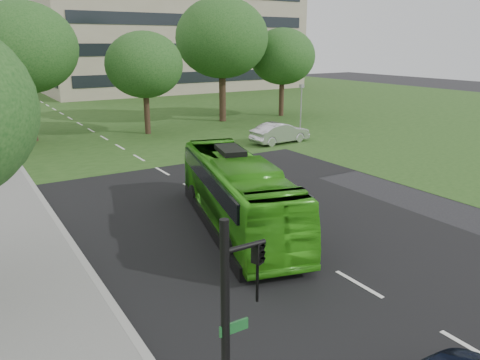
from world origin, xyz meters
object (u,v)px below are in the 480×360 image
(office_building, at_px, (169,9))
(tree_park_d, at_px, (222,38))
(tree_park_e, at_px, (282,57))
(tree_park_b, at_px, (23,48))
(traffic_light, at_px, (234,342))
(bus, at_px, (237,193))
(sedan, at_px, (280,133))
(camera_pole, at_px, (301,101))
(tree_park_c, at_px, (144,65))

(office_building, bearing_deg, tree_park_d, -105.92)
(tree_park_d, distance_m, tree_park_e, 7.21)
(tree_park_b, distance_m, tree_park_d, 17.38)
(tree_park_b, distance_m, traffic_light, 34.00)
(bus, height_order, sedan, bus)
(office_building, distance_m, tree_park_e, 34.49)
(tree_park_b, relative_size, sedan, 2.18)
(traffic_light, xyz_separation_m, camera_pole, (22.39, 26.00, -0.36))
(tree_park_c, distance_m, camera_pole, 13.41)
(tree_park_e, distance_m, bus, 31.54)
(tree_park_b, bearing_deg, traffic_light, -93.51)
(tree_park_b, relative_size, traffic_light, 2.08)
(tree_park_e, height_order, camera_pole, tree_park_e)
(tree_park_d, bearing_deg, tree_park_e, -1.26)
(tree_park_b, bearing_deg, tree_park_e, 1.15)
(tree_park_e, height_order, bus, tree_park_e)
(traffic_light, bearing_deg, office_building, 45.09)
(traffic_light, relative_size, camera_pole, 1.25)
(tree_park_c, bearing_deg, camera_pole, -26.99)
(office_building, xyz_separation_m, camera_pole, (-6.61, -41.96, -9.91))
(sedan, bearing_deg, office_building, -17.94)
(bus, bearing_deg, tree_park_d, 76.39)
(sedan, xyz_separation_m, traffic_light, (-17.97, -23.00, 2.16))
(tree_park_c, xyz_separation_m, bus, (-4.41, -21.65, -4.19))
(tree_park_b, bearing_deg, camera_pole, -20.72)
(tree_park_b, distance_m, camera_pole, 22.18)
(tree_park_d, relative_size, tree_park_e, 1.30)
(office_building, relative_size, bus, 3.81)
(tree_park_b, distance_m, tree_park_e, 24.37)
(bus, height_order, traffic_light, traffic_light)
(camera_pole, bearing_deg, traffic_light, -147.62)
(tree_park_c, bearing_deg, sedan, -51.03)
(tree_park_d, height_order, tree_park_e, tree_park_d)
(tree_park_b, height_order, camera_pole, tree_park_b)
(tree_park_c, xyz_separation_m, tree_park_e, (15.65, 2.25, 0.37))
(office_building, distance_m, traffic_light, 74.50)
(bus, relative_size, sedan, 2.21)
(tree_park_b, xyz_separation_m, tree_park_c, (8.69, -1.76, -1.37))
(office_building, distance_m, tree_park_c, 40.96)
(tree_park_d, height_order, bus, tree_park_d)
(bus, bearing_deg, traffic_light, -106.83)
(tree_park_c, relative_size, camera_pole, 2.08)
(tree_park_d, relative_size, traffic_light, 2.30)
(sedan, bearing_deg, tree_park_d, -11.39)
(bus, relative_size, camera_pole, 2.62)
(office_building, distance_m, camera_pole, 43.62)
(tree_park_c, bearing_deg, bus, -101.50)
(tree_park_b, relative_size, camera_pole, 2.60)
(bus, bearing_deg, tree_park_e, 64.89)
(tree_park_e, height_order, traffic_light, tree_park_e)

